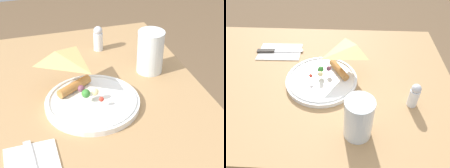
# 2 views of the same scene
# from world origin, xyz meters

# --- Properties ---
(dining_table) EXTENTS (1.12, 0.68, 0.73)m
(dining_table) POSITION_xyz_m (0.00, 0.00, 0.61)
(dining_table) COLOR #A87F51
(dining_table) RESTS_ON ground_plane
(plate_pizza) EXTENTS (0.24, 0.24, 0.05)m
(plate_pizza) POSITION_xyz_m (0.11, -0.02, 0.74)
(plate_pizza) COLOR white
(plate_pizza) RESTS_ON dining_table
(milk_glass) EXTENTS (0.08, 0.08, 0.13)m
(milk_glass) POSITION_xyz_m (0.22, -0.23, 0.78)
(milk_glass) COLOR white
(milk_glass) RESTS_ON dining_table
(salt_shaker) EXTENTS (0.03, 0.03, 0.08)m
(salt_shaker) POSITION_xyz_m (0.39, -0.11, 0.77)
(salt_shaker) COLOR white
(salt_shaker) RESTS_ON dining_table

